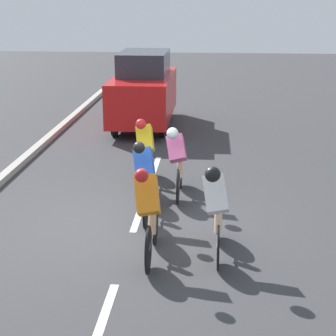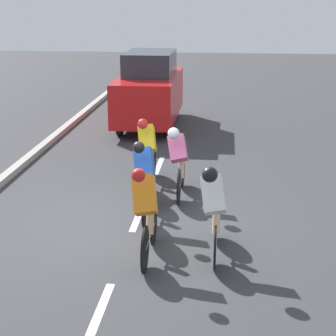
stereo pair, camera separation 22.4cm
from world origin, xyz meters
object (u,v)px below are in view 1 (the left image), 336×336
Objects in this scene: cyclist_blue at (146,177)px; support_car at (144,90)px; cyclist_orange at (149,211)px; cyclist_white at (216,207)px; cyclist_yellow at (146,150)px; cyclist_pink at (177,160)px.

cyclist_blue is 7.44m from support_car.
cyclist_orange reaches higher than cyclist_white.
cyclist_blue is 1.79m from cyclist_yellow.
cyclist_blue is (0.24, -1.62, -0.00)m from cyclist_orange.
cyclist_orange reaches higher than cyclist_blue.
cyclist_pink is 0.97× the size of cyclist_yellow.
cyclist_yellow is (0.44, -3.40, -0.01)m from cyclist_orange.
cyclist_blue is 1.25m from cyclist_pink.
cyclist_orange is 9.08m from support_car.
cyclist_yellow is 0.41× the size of support_car.
cyclist_orange is at bearing 97.41° from cyclist_yellow.
cyclist_yellow is at bearing -65.83° from cyclist_white.
cyclist_pink is at bearing -73.77° from cyclist_white.
cyclist_blue is at bearing 96.46° from cyclist_yellow.
cyclist_blue is at bearing 97.18° from support_car.
cyclist_blue is 1.90m from cyclist_white.
cyclist_white reaches higher than cyclist_yellow.
support_car is at bearing -82.82° from cyclist_blue.
cyclist_yellow is (0.20, -1.78, -0.01)m from cyclist_blue.
cyclist_blue is at bearing -81.56° from cyclist_orange.
cyclist_blue reaches higher than cyclist_pink.
cyclist_orange is 0.41× the size of support_car.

